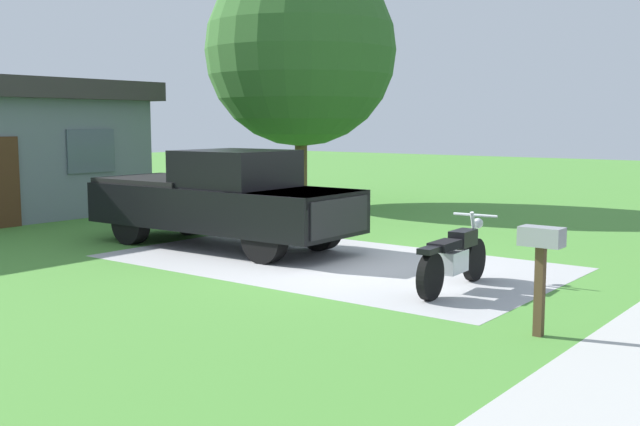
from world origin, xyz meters
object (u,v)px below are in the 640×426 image
at_px(motorcycle, 454,258).
at_px(shade_tree, 301,51).
at_px(mailbox, 541,252).
at_px(pickup_truck, 219,198).

xyz_separation_m(motorcycle, shade_tree, (7.40, 8.86, 3.98)).
distance_m(motorcycle, mailbox, 2.53).
xyz_separation_m(motorcycle, pickup_truck, (0.65, 5.44, 0.48)).
height_order(pickup_truck, mailbox, pickup_truck).
bearing_deg(motorcycle, mailbox, -129.71).
bearing_deg(shade_tree, pickup_truck, -153.15).
bearing_deg(shade_tree, motorcycle, -129.88).
xyz_separation_m(pickup_truck, shade_tree, (6.75, 3.42, 3.50)).
xyz_separation_m(mailbox, shade_tree, (8.99, 10.77, 3.48)).
distance_m(pickup_truck, mailbox, 7.68).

